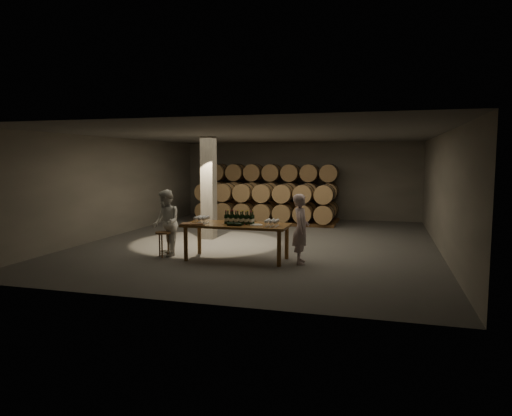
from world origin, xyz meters
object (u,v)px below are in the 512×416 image
(notebook_near, at_px, (197,224))
(person_woman, at_px, (166,223))
(plate, at_px, (256,225))
(tasting_table, at_px, (237,228))
(person_man, at_px, (301,229))
(stool, at_px, (163,236))
(bottle_cluster, at_px, (239,219))

(notebook_near, bearing_deg, person_woman, 141.37)
(plate, height_order, notebook_near, notebook_near)
(person_woman, bearing_deg, notebook_near, 32.45)
(tasting_table, height_order, plate, plate)
(person_man, bearing_deg, tasting_table, 79.45)
(person_woman, bearing_deg, tasting_table, 52.94)
(plate, bearing_deg, person_man, 5.16)
(tasting_table, xyz_separation_m, stool, (-1.92, -0.19, -0.27))
(tasting_table, relative_size, bottle_cluster, 3.54)
(notebook_near, height_order, person_man, person_man)
(stool, relative_size, person_man, 0.39)
(bottle_cluster, height_order, person_woman, person_woman)
(notebook_near, distance_m, stool, 1.12)
(bottle_cluster, height_order, notebook_near, bottle_cluster)
(bottle_cluster, bearing_deg, person_woman, -178.38)
(person_woman, bearing_deg, bottle_cluster, 53.10)
(plate, bearing_deg, stool, -177.29)
(stool, xyz_separation_m, person_woman, (0.02, 0.14, 0.33))
(tasting_table, xyz_separation_m, bottle_cluster, (0.07, 0.01, 0.23))
(bottle_cluster, xyz_separation_m, stool, (-1.99, -0.20, -0.49))
(notebook_near, xyz_separation_m, person_woman, (-1.02, 0.35, -0.05))
(plate, bearing_deg, person_woman, 179.41)
(notebook_near, xyz_separation_m, stool, (-1.04, 0.21, -0.38))
(stool, bearing_deg, bottle_cluster, 5.65)
(bottle_cluster, distance_m, person_woman, 1.98)
(bottle_cluster, distance_m, notebook_near, 1.04)
(plate, height_order, person_woman, person_woman)
(bottle_cluster, relative_size, person_woman, 0.43)
(notebook_near, height_order, person_woman, person_woman)
(notebook_near, distance_m, person_woman, 1.08)
(bottle_cluster, bearing_deg, stool, -174.35)
(bottle_cluster, height_order, stool, bottle_cluster)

